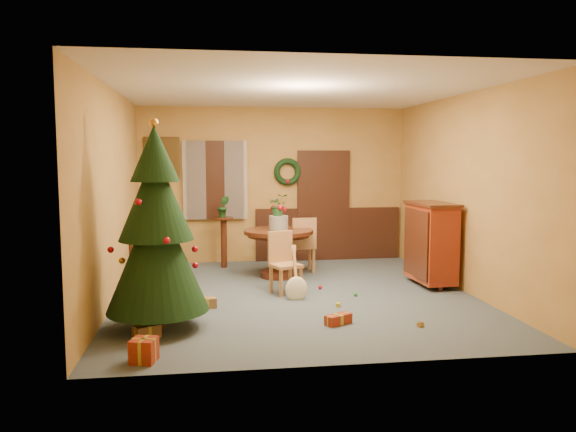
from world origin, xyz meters
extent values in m
plane|color=#324049|center=(0.00, 0.00, 0.00)|extent=(5.50, 5.50, 0.00)
plane|color=silver|center=(0.00, 0.00, 2.90)|extent=(5.50, 5.50, 0.00)
plane|color=olive|center=(0.00, 2.75, 1.45)|extent=(5.00, 0.00, 5.00)
plane|color=olive|center=(0.00, -2.75, 1.45)|extent=(5.00, 0.00, 5.00)
plane|color=olive|center=(-2.50, 0.00, 1.45)|extent=(0.00, 5.50, 5.50)
plane|color=olive|center=(2.50, 0.00, 1.45)|extent=(0.00, 5.50, 5.50)
cube|color=black|center=(1.05, 2.71, 0.50)|extent=(2.80, 0.06, 1.00)
cube|color=black|center=(0.95, 2.70, 1.05)|extent=(1.00, 0.08, 2.10)
cube|color=white|center=(0.95, 2.73, 1.00)|extent=(0.80, 0.03, 1.90)
cube|color=black|center=(-1.10, 2.70, 1.55)|extent=(1.05, 0.08, 1.45)
cube|color=white|center=(-1.10, 2.73, 1.55)|extent=(0.88, 0.03, 1.25)
cube|color=white|center=(-1.48, 2.65, 1.55)|extent=(0.42, 0.02, 1.45)
cube|color=white|center=(-0.72, 2.65, 1.55)|extent=(0.42, 0.02, 1.45)
torus|color=black|center=(0.25, 2.67, 1.70)|extent=(0.51, 0.11, 0.51)
cube|color=#4C3819|center=(-2.05, 2.71, 1.95)|extent=(0.62, 0.05, 0.78)
cube|color=gray|center=(-2.05, 2.74, 1.95)|extent=(0.48, 0.02, 0.62)
cylinder|color=black|center=(-0.10, 1.27, 0.76)|extent=(1.14, 1.14, 0.06)
cylinder|color=black|center=(-0.10, 1.27, 0.69)|extent=(1.02, 1.02, 0.04)
cylinder|color=black|center=(-0.10, 1.27, 0.39)|extent=(0.18, 0.18, 0.63)
cylinder|color=black|center=(-0.10, 1.27, 0.05)|extent=(0.61, 0.61, 0.10)
cylinder|color=slate|center=(-0.10, 1.27, 0.90)|extent=(0.32, 0.32, 0.23)
imported|color=#1E4C23|center=(-0.10, 1.27, 1.20)|extent=(0.32, 0.28, 0.36)
cube|color=#A56F42|center=(-0.14, 0.11, 0.42)|extent=(0.50, 0.50, 0.05)
cube|color=#A56F42|center=(-0.19, 0.27, 0.67)|extent=(0.38, 0.17, 0.46)
cube|color=#A56F42|center=(-0.04, 0.31, 0.20)|extent=(0.05, 0.05, 0.40)
cube|color=#A56F42|center=(-0.34, 0.20, 0.20)|extent=(0.05, 0.05, 0.40)
cube|color=#A56F42|center=(0.07, 0.01, 0.20)|extent=(0.05, 0.05, 0.40)
cube|color=#A56F42|center=(-0.23, -0.09, 0.20)|extent=(0.05, 0.05, 0.40)
cube|color=#A56F42|center=(0.36, 1.66, 0.44)|extent=(0.43, 0.43, 0.05)
cube|color=#A56F42|center=(0.37, 1.47, 0.71)|extent=(0.41, 0.05, 0.49)
cube|color=#A56F42|center=(0.20, 1.48, 0.21)|extent=(0.05, 0.05, 0.42)
cube|color=#A56F42|center=(0.54, 1.50, 0.21)|extent=(0.05, 0.05, 0.42)
cube|color=#A56F42|center=(0.19, 1.82, 0.21)|extent=(0.05, 0.05, 0.42)
cube|color=#A56F42|center=(0.53, 1.83, 0.21)|extent=(0.05, 0.05, 0.42)
cylinder|color=black|center=(-0.97, 2.21, 0.44)|extent=(0.11, 0.11, 0.88)
cylinder|color=black|center=(-0.97, 2.21, 0.89)|extent=(0.35, 0.35, 0.03)
imported|color=#19471E|center=(-0.97, 2.21, 1.10)|extent=(0.21, 0.17, 0.39)
cylinder|color=#382111|center=(-1.82, -1.32, 0.13)|extent=(0.15, 0.15, 0.26)
cone|color=black|center=(-1.82, -1.32, 0.90)|extent=(1.17, 1.17, 1.38)
cone|color=black|center=(-1.82, -1.32, 1.54)|extent=(0.85, 0.85, 1.01)
cone|color=black|center=(-1.82, -1.32, 2.02)|extent=(0.55, 0.55, 0.64)
sphere|color=#C0852D|center=(-1.82, -1.32, 2.36)|extent=(0.11, 0.11, 0.11)
cube|color=black|center=(-2.15, 1.43, 0.69)|extent=(0.86, 0.54, 0.05)
cube|color=black|center=(-2.15, 1.43, 0.56)|extent=(0.81, 0.49, 0.17)
cube|color=black|center=(-2.49, 1.43, 0.33)|extent=(0.10, 0.29, 0.66)
cube|color=black|center=(-1.81, 1.43, 0.33)|extent=(0.10, 0.29, 0.66)
cube|color=#5D110A|center=(2.15, 0.34, 0.66)|extent=(0.52, 0.97, 1.17)
cube|color=black|center=(2.15, 0.34, 1.26)|extent=(0.58, 1.03, 0.05)
cylinder|color=black|center=(2.15, -0.06, 0.04)|extent=(0.07, 0.07, 0.09)
cylinder|color=black|center=(2.15, 0.73, 0.04)|extent=(0.07, 0.07, 0.09)
cube|color=brown|center=(-1.92, -1.64, 0.07)|extent=(0.33, 0.30, 0.14)
cube|color=gold|center=(-1.92, -1.64, 0.07)|extent=(0.25, 0.16, 0.15)
cube|color=gold|center=(-1.92, -1.64, 0.07)|extent=(0.13, 0.19, 0.15)
cube|color=maroon|center=(-1.87, -2.40, 0.12)|extent=(0.28, 0.28, 0.23)
cube|color=gold|center=(-1.87, -2.40, 0.12)|extent=(0.24, 0.09, 0.23)
cube|color=gold|center=(-1.87, -2.40, 0.12)|extent=(0.09, 0.24, 0.23)
cube|color=brown|center=(-1.27, -0.50, 0.07)|extent=(0.27, 0.21, 0.13)
cube|color=gold|center=(-1.27, -0.50, 0.07)|extent=(0.25, 0.07, 0.13)
cube|color=gold|center=(-1.27, -0.50, 0.07)|extent=(0.07, 0.17, 0.13)
cube|color=maroon|center=(0.28, -1.46, 0.06)|extent=(0.36, 0.28, 0.12)
cube|color=gold|center=(0.28, -1.46, 0.06)|extent=(0.31, 0.18, 0.12)
cube|color=gold|center=(0.28, -1.46, 0.06)|extent=(0.11, 0.14, 0.12)
cube|color=#284EAF|center=(-0.02, 0.09, 0.03)|extent=(0.09, 0.09, 0.05)
sphere|color=#258833|center=(0.83, -0.19, 0.03)|extent=(0.06, 0.06, 0.06)
cube|color=gold|center=(0.45, -0.69, 0.03)|extent=(0.08, 0.09, 0.05)
sphere|color=red|center=(0.41, 0.30, 0.03)|extent=(0.06, 0.06, 0.06)
cube|color=#C0852D|center=(1.21, -1.70, 0.03)|extent=(0.09, 0.09, 0.05)
camera|label=1|loc=(-1.22, -7.79, 1.97)|focal=35.00mm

